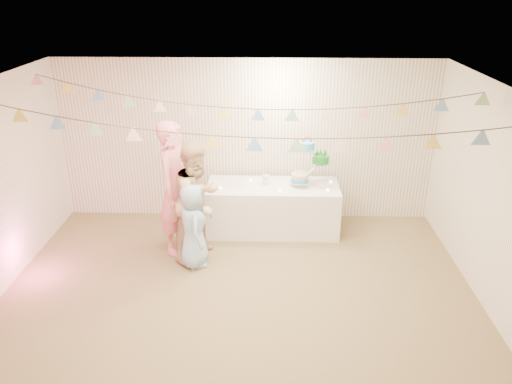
{
  "coord_description": "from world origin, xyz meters",
  "views": [
    {
      "loc": [
        0.38,
        -5.12,
        3.7
      ],
      "look_at": [
        0.2,
        0.8,
        1.15
      ],
      "focal_mm": 35.0,
      "sensor_mm": 36.0,
      "label": 1
    }
  ],
  "objects_px": {
    "table": "(273,208)",
    "person_adult_b": "(198,201)",
    "person_adult_a": "(176,188)",
    "person_child": "(193,226)",
    "cake_stand": "(310,163)"
  },
  "relations": [
    {
      "from": "table",
      "to": "person_adult_b",
      "type": "xyz_separation_m",
      "value": [
        -1.04,
        -0.83,
        0.48
      ]
    },
    {
      "from": "person_adult_a",
      "to": "person_adult_b",
      "type": "distance_m",
      "value": 0.39
    },
    {
      "from": "person_adult_a",
      "to": "person_child",
      "type": "bearing_deg",
      "value": -128.85
    },
    {
      "from": "person_child",
      "to": "person_adult_b",
      "type": "bearing_deg",
      "value": -24.03
    },
    {
      "from": "person_child",
      "to": "table",
      "type": "bearing_deg",
      "value": -59.65
    },
    {
      "from": "person_adult_a",
      "to": "person_child",
      "type": "height_order",
      "value": "person_adult_a"
    },
    {
      "from": "person_child",
      "to": "cake_stand",
      "type": "bearing_deg",
      "value": -69.89
    },
    {
      "from": "person_child",
      "to": "person_adult_a",
      "type": "bearing_deg",
      "value": 19.59
    },
    {
      "from": "person_adult_a",
      "to": "person_child",
      "type": "xyz_separation_m",
      "value": [
        0.28,
        -0.42,
        -0.37
      ]
    },
    {
      "from": "table",
      "to": "person_adult_a",
      "type": "relative_size",
      "value": 1.04
    },
    {
      "from": "person_adult_a",
      "to": "person_child",
      "type": "distance_m",
      "value": 0.63
    },
    {
      "from": "table",
      "to": "person_adult_a",
      "type": "distance_m",
      "value": 1.63
    },
    {
      "from": "cake_stand",
      "to": "person_adult_a",
      "type": "relative_size",
      "value": 0.37
    },
    {
      "from": "person_adult_a",
      "to": "person_child",
      "type": "relative_size",
      "value": 1.62
    },
    {
      "from": "table",
      "to": "cake_stand",
      "type": "relative_size",
      "value": 2.82
    }
  ]
}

